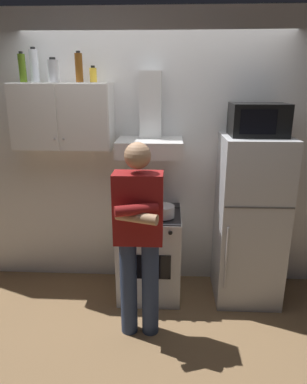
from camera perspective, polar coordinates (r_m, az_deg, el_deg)
The scene contains 14 objects.
ground_plane at distance 3.52m, azimuth 0.00°, elevation -18.15°, with size 7.00×7.00×0.00m, color olive.
back_wall_tiled at distance 3.52m, azimuth 0.48°, elevation 6.08°, with size 4.80×0.10×2.70m, color white.
upper_cabinet at distance 3.38m, azimuth -14.53°, elevation 11.91°, with size 0.90×0.37×0.60m.
stove_oven at distance 3.50m, azimuth -0.63°, elevation -9.98°, with size 0.60×0.62×0.87m.
range_hood at distance 3.26m, azimuth -0.56°, elevation 9.56°, with size 0.60×0.44×0.75m.
refrigerator at distance 3.43m, azimuth 15.46°, elevation -4.53°, with size 0.60×0.62×1.60m.
microwave at distance 3.22m, azimuth 16.77°, elevation 11.28°, with size 0.48×0.37×0.28m.
person_standing at distance 2.76m, azimuth -2.46°, elevation -7.18°, with size 0.38×0.33×1.64m.
cooking_pot at distance 3.19m, azimuth 1.55°, elevation -3.15°, with size 0.31×0.21×0.10m.
bottle_beer_brown at distance 3.34m, azimuth -12.12°, elevation 19.32°, with size 0.07×0.07×0.26m.
bottle_vodka_clear at distance 3.49m, azimuth -18.95°, elevation 18.99°, with size 0.08×0.08×0.30m.
bottle_olive_oil at distance 3.47m, azimuth -20.71°, elevation 18.50°, with size 0.06×0.06×0.26m.
bottle_canister_steel at distance 3.36m, azimuth -16.11°, elevation 18.55°, with size 0.10×0.10×0.21m.
bottle_spice_jar at distance 3.32m, azimuth -9.85°, elevation 18.41°, with size 0.06×0.06×0.14m.
Camera 1 is at (0.14, -2.85, 2.06)m, focal length 32.53 mm.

